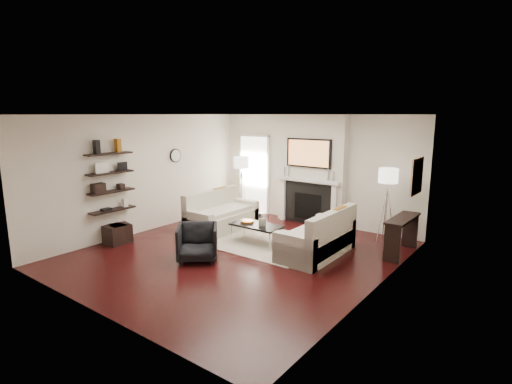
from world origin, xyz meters
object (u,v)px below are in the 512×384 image
Objects in this scene: loveseat_right_base at (316,244)px; coffee_table at (256,225)px; loveseat_left_base at (222,221)px; lamp_right_shade at (388,176)px; ottoman_near at (120,233)px; armchair at (197,241)px; lamp_left_shade at (241,162)px.

loveseat_right_base and coffee_table have the same top height.
loveseat_left_base is 1.64× the size of coffee_table.
lamp_right_shade is (3.40, 1.41, 1.24)m from loveseat_left_base.
ottoman_near is (-1.12, -2.02, -0.01)m from loveseat_left_base.
armchair is 1.87× the size of lamp_right_shade.
lamp_right_shade reaches higher than ottoman_near.
loveseat_left_base is 1.00× the size of loveseat_right_base.
loveseat_right_base is at bearing 6.55° from coffee_table.
coffee_table is at bearing 36.31° from armchair.
lamp_left_shade reaches higher than armchair.
ottoman_near is (-2.38, -1.69, -0.20)m from coffee_table.
lamp_right_shade is (2.14, 1.73, 1.05)m from coffee_table.
loveseat_right_base is 4.50× the size of ottoman_near.
loveseat_right_base is 2.30m from armchair.
loveseat_left_base is at bearing 165.52° from coffee_table.
loveseat_left_base is at bearing 76.90° from armchair.
ottoman_near is at bearing -142.88° from lamp_right_shade.
lamp_right_shade reaches higher than armchair.
lamp_left_shade is 3.90m from lamp_right_shade.
loveseat_left_base is 2.01m from armchair.
ottoman_near is (-0.62, -3.36, -1.25)m from lamp_left_shade.
loveseat_right_base is at bearing 26.32° from ottoman_near.
lamp_right_shade is (3.90, 0.06, 0.00)m from lamp_left_shade.
armchair is 3.59m from lamp_left_shade.
coffee_table is 2.75× the size of lamp_right_shade.
loveseat_left_base is 4.50× the size of lamp_right_shade.
armchair is 4.14m from lamp_right_shade.
loveseat_right_base is 2.41× the size of armchair.
lamp_left_shade is at bearing 73.47° from armchair.
loveseat_right_base is (2.61, -0.17, 0.00)m from loveseat_left_base.
loveseat_right_base is 3.67m from lamp_left_shade.
armchair is at bearing -127.69° from lamp_right_shade.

